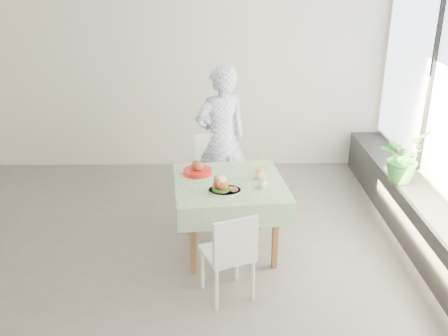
{
  "coord_description": "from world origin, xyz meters",
  "views": [
    {
      "loc": [
        0.71,
        -4.19,
        2.67
      ],
      "look_at": [
        0.79,
        0.22,
        0.86
      ],
      "focal_mm": 40.0,
      "sensor_mm": 36.0,
      "label": 1
    }
  ],
  "objects_px": {
    "main_dish": "(223,186)",
    "diner": "(221,139)",
    "chair_near": "(228,270)",
    "juice_cup_orange": "(259,173)",
    "cafe_table": "(229,208)",
    "chair_far": "(217,192)",
    "potted_plant": "(402,156)"
  },
  "relations": [
    {
      "from": "main_dish",
      "to": "diner",
      "type": "bearing_deg",
      "value": 90.18
    },
    {
      "from": "chair_near",
      "to": "juice_cup_orange",
      "type": "bearing_deg",
      "value": 68.74
    },
    {
      "from": "cafe_table",
      "to": "chair_near",
      "type": "height_order",
      "value": "chair_near"
    },
    {
      "from": "chair_near",
      "to": "juice_cup_orange",
      "type": "height_order",
      "value": "juice_cup_orange"
    },
    {
      "from": "chair_far",
      "to": "chair_near",
      "type": "distance_m",
      "value": 1.49
    },
    {
      "from": "cafe_table",
      "to": "juice_cup_orange",
      "type": "distance_m",
      "value": 0.45
    },
    {
      "from": "chair_far",
      "to": "diner",
      "type": "distance_m",
      "value": 0.6
    },
    {
      "from": "cafe_table",
      "to": "chair_near",
      "type": "xyz_separation_m",
      "value": [
        -0.03,
        -0.76,
        -0.21
      ]
    },
    {
      "from": "main_dish",
      "to": "juice_cup_orange",
      "type": "bearing_deg",
      "value": 39.46
    },
    {
      "from": "chair_far",
      "to": "juice_cup_orange",
      "type": "relative_size",
      "value": 3.71
    },
    {
      "from": "diner",
      "to": "juice_cup_orange",
      "type": "distance_m",
      "value": 0.96
    },
    {
      "from": "chair_near",
      "to": "main_dish",
      "type": "distance_m",
      "value": 0.76
    },
    {
      "from": "cafe_table",
      "to": "chair_far",
      "type": "xyz_separation_m",
      "value": [
        -0.12,
        0.73,
        -0.17
      ]
    },
    {
      "from": "cafe_table",
      "to": "diner",
      "type": "relative_size",
      "value": 0.68
    },
    {
      "from": "diner",
      "to": "potted_plant",
      "type": "bearing_deg",
      "value": 144.25
    },
    {
      "from": "chair_far",
      "to": "potted_plant",
      "type": "bearing_deg",
      "value": -5.07
    },
    {
      "from": "potted_plant",
      "to": "chair_near",
      "type": "bearing_deg",
      "value": -145.14
    },
    {
      "from": "diner",
      "to": "potted_plant",
      "type": "xyz_separation_m",
      "value": [
        1.93,
        -0.4,
        -0.07
      ]
    },
    {
      "from": "juice_cup_orange",
      "to": "potted_plant",
      "type": "relative_size",
      "value": 0.46
    },
    {
      "from": "cafe_table",
      "to": "main_dish",
      "type": "distance_m",
      "value": 0.4
    },
    {
      "from": "chair_far",
      "to": "juice_cup_orange",
      "type": "distance_m",
      "value": 0.93
    },
    {
      "from": "chair_near",
      "to": "potted_plant",
      "type": "xyz_separation_m",
      "value": [
        1.89,
        1.32,
        0.52
      ]
    },
    {
      "from": "cafe_table",
      "to": "chair_far",
      "type": "distance_m",
      "value": 0.76
    },
    {
      "from": "potted_plant",
      "to": "main_dish",
      "type": "bearing_deg",
      "value": -157.98
    },
    {
      "from": "chair_far",
      "to": "juice_cup_orange",
      "type": "height_order",
      "value": "juice_cup_orange"
    },
    {
      "from": "cafe_table",
      "to": "chair_near",
      "type": "distance_m",
      "value": 0.79
    },
    {
      "from": "chair_far",
      "to": "main_dish",
      "type": "bearing_deg",
      "value": -86.9
    },
    {
      "from": "cafe_table",
      "to": "diner",
      "type": "distance_m",
      "value": 1.04
    },
    {
      "from": "cafe_table",
      "to": "chair_far",
      "type": "height_order",
      "value": "chair_far"
    },
    {
      "from": "main_dish",
      "to": "cafe_table",
      "type": "bearing_deg",
      "value": 73.38
    },
    {
      "from": "chair_far",
      "to": "main_dish",
      "type": "distance_m",
      "value": 1.08
    },
    {
      "from": "cafe_table",
      "to": "chair_far",
      "type": "bearing_deg",
      "value": 99.1
    }
  ]
}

